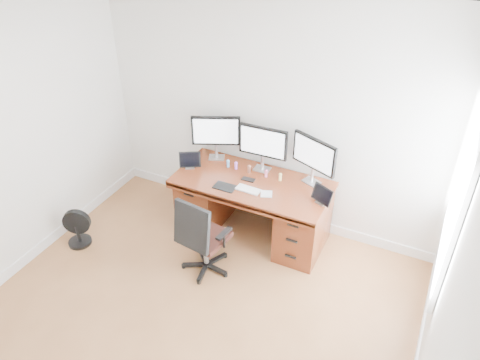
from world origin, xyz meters
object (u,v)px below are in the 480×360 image
at_px(desk, 253,206).
at_px(office_chair, 203,248).
at_px(keyboard, 248,190).
at_px(floor_fan, 77,228).
at_px(monitor_center, 263,143).

relative_size(desk, office_chair, 1.82).
distance_m(office_chair, keyboard, 0.77).
xyz_separation_m(floor_fan, monitor_center, (1.70, 1.26, 0.87)).
relative_size(office_chair, monitor_center, 1.69).
height_order(desk, keyboard, keyboard).
distance_m(office_chair, floor_fan, 1.51).
relative_size(desk, keyboard, 6.50).
distance_m(desk, office_chair, 0.80).
xyz_separation_m(office_chair, keyboard, (0.24, 0.57, 0.45)).
bearing_deg(floor_fan, keyboard, 0.50).
height_order(monitor_center, keyboard, monitor_center).
relative_size(office_chair, keyboard, 3.56).
bearing_deg(monitor_center, keyboard, -87.51).
relative_size(floor_fan, monitor_center, 0.81).
height_order(desk, office_chair, office_chair).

